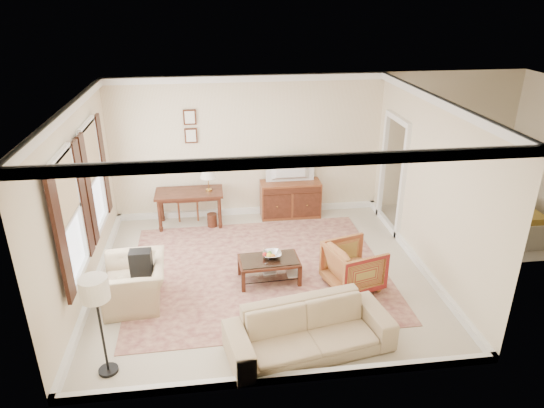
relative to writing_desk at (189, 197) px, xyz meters
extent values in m
cube|color=beige|center=(1.23, -2.07, -0.61)|extent=(5.50, 5.00, 0.01)
cube|color=white|center=(1.23, -2.07, 2.29)|extent=(5.50, 5.00, 0.01)
cube|color=#F0E3C3|center=(1.23, 0.43, 0.84)|extent=(5.50, 0.01, 2.90)
cube|color=#F0E3C3|center=(1.23, -4.57, 0.84)|extent=(5.50, 0.01, 2.90)
cube|color=#F0E3C3|center=(-1.52, -2.07, 0.84)|extent=(0.01, 5.00, 2.90)
cube|color=#F0E3C3|center=(3.98, -2.07, 0.84)|extent=(0.01, 5.00, 2.90)
cube|color=beige|center=(5.48, -0.92, -0.61)|extent=(3.00, 2.70, 0.01)
cube|color=maroon|center=(1.18, -1.95, -0.61)|extent=(4.31, 3.72, 0.01)
cube|color=#4F2516|center=(0.00, 0.00, 0.09)|extent=(1.33, 0.66, 0.05)
cylinder|color=#4F2516|center=(-0.58, -0.25, -0.27)|extent=(0.07, 0.07, 0.68)
cylinder|color=#4F2516|center=(0.58, -0.25, -0.27)|extent=(0.07, 0.07, 0.68)
cylinder|color=#4F2516|center=(-0.58, 0.25, -0.27)|extent=(0.07, 0.07, 0.68)
cylinder|color=#4F2516|center=(0.58, 0.25, -0.27)|extent=(0.07, 0.07, 0.68)
cube|color=brown|center=(2.07, 0.16, -0.23)|extent=(1.24, 0.48, 0.76)
imported|color=black|center=(2.07, 0.14, 0.62)|extent=(0.95, 0.55, 0.12)
cube|color=#4F2516|center=(1.31, -2.27, -0.24)|extent=(1.00, 0.61, 0.04)
cube|color=silver|center=(1.31, -2.27, -0.21)|extent=(0.93, 0.55, 0.01)
cube|color=silver|center=(1.31, -2.27, -0.48)|extent=(0.91, 0.53, 0.02)
cube|color=#4F2516|center=(0.87, -2.55, -0.43)|extent=(0.06, 0.06, 0.37)
cube|color=#4F2516|center=(1.78, -2.50, -0.43)|extent=(0.06, 0.06, 0.37)
cube|color=#4F2516|center=(0.85, -2.04, -0.43)|extent=(0.06, 0.06, 0.37)
cube|color=#4F2516|center=(1.76, -2.00, -0.43)|extent=(0.06, 0.06, 0.37)
imported|color=silver|center=(1.37, -2.21, -0.15)|extent=(0.42, 0.42, 0.10)
imported|color=brown|center=(1.20, -2.21, -0.45)|extent=(0.28, 0.05, 0.38)
imported|color=brown|center=(1.59, -2.33, -0.45)|extent=(0.28, 0.03, 0.38)
imported|color=maroon|center=(2.63, -2.60, -0.21)|extent=(0.92, 0.96, 0.81)
imported|color=tan|center=(-0.76, -2.59, -0.16)|extent=(0.75, 1.09, 0.91)
cube|color=black|center=(-0.65, -2.56, 0.09)|extent=(0.30, 0.37, 0.40)
imported|color=tan|center=(1.63, -4.00, -0.19)|extent=(2.24, 1.02, 0.85)
cylinder|color=black|center=(-0.94, -4.07, -0.59)|extent=(0.24, 0.24, 0.04)
cylinder|color=black|center=(-0.94, -4.07, -0.03)|extent=(0.03, 0.03, 1.15)
cylinder|color=silver|center=(-0.94, -4.07, 0.61)|extent=(0.34, 0.34, 0.28)
camera|label=1|loc=(0.48, -9.00, 3.76)|focal=32.00mm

